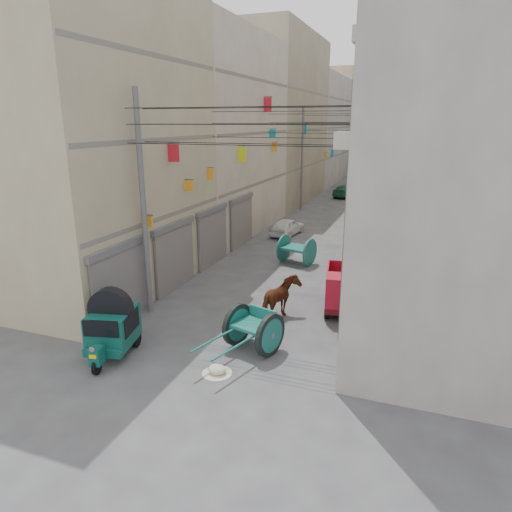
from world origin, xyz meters
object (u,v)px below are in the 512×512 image
at_px(tonga_cart, 253,329).
at_px(horse, 280,299).
at_px(auto_rickshaw, 112,325).
at_px(distant_car_grey, 380,197).
at_px(second_cart, 297,249).
at_px(mini_truck, 344,293).
at_px(feed_sack, 217,369).
at_px(distant_car_white, 287,227).
at_px(distant_car_green, 347,191).

distance_m(tonga_cart, horse, 2.51).
distance_m(auto_rickshaw, distant_car_grey, 30.24).
distance_m(second_cart, distant_car_grey, 19.01).
xyz_separation_m(tonga_cart, mini_truck, (2.13, 3.88, 0.08)).
bearing_deg(distant_car_grey, tonga_cart, -73.27).
height_order(tonga_cart, feed_sack, tonga_cart).
bearing_deg(distant_car_white, second_cart, 119.43).
height_order(second_cart, horse, horse).
height_order(feed_sack, distant_car_grey, distant_car_grey).
distance_m(tonga_cart, distant_car_grey, 28.11).
relative_size(auto_rickshaw, tonga_cart, 0.75).
distance_m(feed_sack, horse, 4.28).
relative_size(mini_truck, distant_car_green, 0.78).
xyz_separation_m(mini_truck, distant_car_grey, (-1.09, 24.21, -0.14)).
relative_size(feed_sack, horse, 0.30).
height_order(auto_rickshaw, distant_car_green, auto_rickshaw).
distance_m(second_cart, horse, 6.81).
bearing_deg(mini_truck, horse, -155.07).
distance_m(distant_car_white, distant_car_grey, 14.00).
xyz_separation_m(distant_car_grey, distant_car_green, (-3.32, 3.12, -0.07)).
xyz_separation_m(horse, distant_car_grey, (0.94, 25.58, -0.11)).
distance_m(feed_sack, distant_car_grey, 29.83).
bearing_deg(distant_car_white, auto_rickshaw, 96.11).
bearing_deg(mini_truck, tonga_cart, -127.80).
relative_size(auto_rickshaw, second_cart, 1.30).
bearing_deg(second_cart, tonga_cart, -69.07).
xyz_separation_m(tonga_cart, feed_sack, (-0.47, -1.69, -0.58)).
xyz_separation_m(auto_rickshaw, mini_truck, (6.06, 5.61, -0.16)).
height_order(auto_rickshaw, second_cart, auto_rickshaw).
xyz_separation_m(second_cart, horse, (1.24, -6.70, 0.03)).
distance_m(auto_rickshaw, distant_car_white, 16.53).
height_order(tonga_cart, distant_car_green, tonga_cart).
bearing_deg(auto_rickshaw, horse, 32.82).
distance_m(auto_rickshaw, mini_truck, 8.26).
distance_m(second_cart, distant_car_white, 5.98).
height_order(second_cart, distant_car_green, second_cart).
distance_m(mini_truck, feed_sack, 6.18).
bearing_deg(distant_car_green, second_cart, 106.61).
height_order(tonga_cart, mini_truck, mini_truck).
distance_m(tonga_cart, mini_truck, 4.43).
xyz_separation_m(mini_truck, second_cart, (-3.27, 5.33, -0.06)).
bearing_deg(distant_car_green, tonga_cart, 107.83).
height_order(mini_truck, distant_car_white, mini_truck).
bearing_deg(second_cart, distant_car_white, 124.99).
relative_size(auto_rickshaw, feed_sack, 4.48).
bearing_deg(distant_car_white, feed_sack, 108.04).
bearing_deg(distant_car_green, mini_truck, 112.82).
relative_size(auto_rickshaw, mini_truck, 0.77).
height_order(tonga_cart, horse, horse).
distance_m(tonga_cart, distant_car_green, 31.30).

